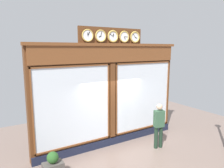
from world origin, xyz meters
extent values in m
cube|color=#5B3319|center=(0.00, -0.15, 1.88)|extent=(5.94, 0.30, 3.75)
cube|color=#191E33|center=(0.00, 0.02, 0.14)|extent=(5.94, 0.08, 0.28)
cube|color=brown|center=(0.00, 0.04, 3.47)|extent=(5.82, 0.08, 0.58)
cube|color=brown|center=(0.00, 0.02, 3.80)|extent=(6.06, 0.20, 0.10)
cube|color=silver|center=(-1.51, 0.01, 1.74)|extent=(2.62, 0.02, 2.68)
cube|color=brown|center=(-1.51, 0.04, 3.10)|extent=(2.72, 0.04, 0.05)
cube|color=brown|center=(-1.51, 0.04, 0.37)|extent=(2.72, 0.04, 0.05)
cube|color=brown|center=(-2.85, 0.04, 1.74)|extent=(0.05, 0.04, 2.78)
cube|color=brown|center=(-0.18, 0.04, 1.74)|extent=(0.05, 0.04, 2.78)
cube|color=silver|center=(1.51, 0.01, 1.74)|extent=(2.62, 0.02, 2.68)
cube|color=brown|center=(1.51, 0.04, 3.10)|extent=(2.72, 0.04, 0.05)
cube|color=brown|center=(1.51, 0.04, 0.37)|extent=(2.72, 0.04, 0.05)
cube|color=brown|center=(2.85, 0.04, 1.74)|extent=(0.05, 0.04, 2.78)
cube|color=brown|center=(0.18, 0.04, 1.74)|extent=(0.05, 0.04, 2.78)
cube|color=#5B3319|center=(0.00, 0.03, 1.74)|extent=(0.20, 0.10, 2.78)
cube|color=#5B3319|center=(0.00, -0.02, 4.09)|extent=(2.57, 0.06, 0.62)
cylinder|color=white|center=(-0.98, 0.06, 4.09)|extent=(0.35, 0.02, 0.35)
torus|color=gold|center=(-0.98, 0.06, 4.09)|extent=(0.43, 0.06, 0.43)
cube|color=black|center=(-1.02, 0.07, 4.07)|extent=(0.09, 0.01, 0.06)
cube|color=black|center=(-0.93, 0.07, 4.15)|extent=(0.10, 0.01, 0.12)
sphere|color=black|center=(-0.98, 0.08, 4.09)|extent=(0.02, 0.02, 0.02)
cylinder|color=white|center=(-0.49, 0.06, 4.09)|extent=(0.35, 0.02, 0.35)
torus|color=gold|center=(-0.49, 0.06, 4.09)|extent=(0.43, 0.05, 0.43)
cube|color=black|center=(-0.50, 0.07, 4.05)|extent=(0.05, 0.01, 0.09)
cube|color=black|center=(-0.56, 0.07, 4.09)|extent=(0.15, 0.01, 0.01)
sphere|color=black|center=(-0.49, 0.08, 4.09)|extent=(0.02, 0.02, 0.02)
cylinder|color=white|center=(0.00, 0.06, 4.09)|extent=(0.35, 0.02, 0.35)
torus|color=gold|center=(0.00, 0.06, 4.09)|extent=(0.43, 0.06, 0.43)
cube|color=black|center=(-0.01, 0.07, 4.14)|extent=(0.04, 0.01, 0.10)
cube|color=black|center=(0.06, 0.07, 4.13)|extent=(0.13, 0.01, 0.09)
sphere|color=black|center=(0.00, 0.08, 4.09)|extent=(0.02, 0.02, 0.02)
cylinder|color=white|center=(0.49, 0.06, 4.09)|extent=(0.35, 0.02, 0.35)
torus|color=gold|center=(0.49, 0.06, 4.09)|extent=(0.42, 0.05, 0.42)
cube|color=black|center=(0.53, 0.07, 4.07)|extent=(0.09, 0.01, 0.06)
cube|color=black|center=(0.47, 0.07, 4.16)|extent=(0.05, 0.01, 0.15)
sphere|color=black|center=(0.49, 0.08, 4.09)|extent=(0.02, 0.02, 0.02)
cylinder|color=white|center=(0.98, 0.06, 4.09)|extent=(0.35, 0.02, 0.35)
torus|color=gold|center=(0.98, 0.06, 4.09)|extent=(0.42, 0.04, 0.42)
cube|color=black|center=(0.97, 0.07, 4.14)|extent=(0.02, 0.01, 0.09)
cube|color=black|center=(0.94, 0.07, 4.15)|extent=(0.09, 0.01, 0.13)
sphere|color=black|center=(0.98, 0.08, 4.09)|extent=(0.02, 0.02, 0.02)
cylinder|color=#1C2F21|center=(-1.24, 1.10, 0.41)|extent=(0.14, 0.14, 0.82)
cylinder|color=#1C2F21|center=(-1.44, 1.14, 0.41)|extent=(0.14, 0.14, 0.82)
cube|color=#33563D|center=(-1.34, 1.12, 1.13)|extent=(0.40, 0.29, 0.62)
sphere|color=tan|center=(-1.34, 1.12, 1.58)|extent=(0.22, 0.22, 0.22)
sphere|color=#285623|center=(2.57, 1.06, 0.69)|extent=(0.33, 0.33, 0.33)
camera|label=1|loc=(3.98, 6.52, 3.67)|focal=33.75mm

